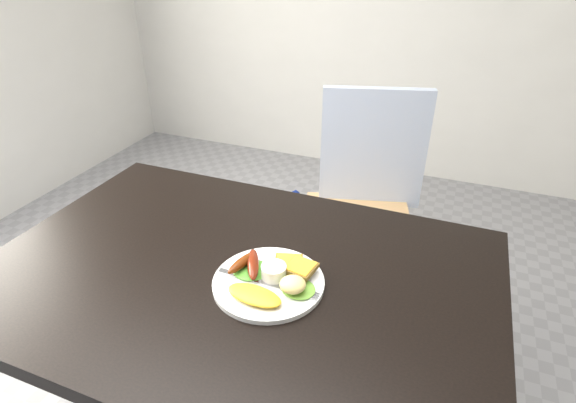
{
  "coord_description": "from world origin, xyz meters",
  "views": [
    {
      "loc": [
        0.42,
        -0.74,
        1.42
      ],
      "look_at": [
        0.09,
        0.1,
        0.9
      ],
      "focal_mm": 28.0,
      "sensor_mm": 36.0,
      "label": 1
    }
  ],
  "objects_px": {
    "dining_table": "(238,276)",
    "dining_chair": "(357,226)",
    "person": "(278,179)",
    "plate": "(269,282)"
  },
  "relations": [
    {
      "from": "dining_chair",
      "to": "person",
      "type": "relative_size",
      "value": 0.31
    },
    {
      "from": "dining_chair",
      "to": "plate",
      "type": "distance_m",
      "value": 0.83
    },
    {
      "from": "dining_table",
      "to": "plate",
      "type": "distance_m",
      "value": 0.1
    },
    {
      "from": "dining_table",
      "to": "dining_chair",
      "type": "bearing_deg",
      "value": 80.14
    },
    {
      "from": "dining_table",
      "to": "person",
      "type": "relative_size",
      "value": 0.88
    },
    {
      "from": "person",
      "to": "dining_table",
      "type": "bearing_deg",
      "value": 97.32
    },
    {
      "from": "person",
      "to": "plate",
      "type": "relative_size",
      "value": 5.39
    },
    {
      "from": "dining_table",
      "to": "plate",
      "type": "xyz_separation_m",
      "value": [
        0.09,
        -0.02,
        0.03
      ]
    },
    {
      "from": "dining_table",
      "to": "dining_chair",
      "type": "xyz_separation_m",
      "value": [
        0.13,
        0.74,
        -0.28
      ]
    },
    {
      "from": "dining_chair",
      "to": "plate",
      "type": "relative_size",
      "value": 1.66
    }
  ]
}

